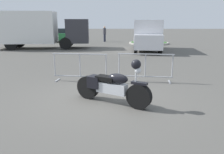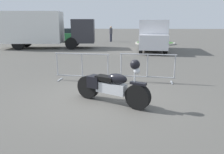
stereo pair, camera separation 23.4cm
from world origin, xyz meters
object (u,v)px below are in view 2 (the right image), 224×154
(parked_car_yellow, at_px, (41,35))
(parked_car_green, at_px, (69,35))
(pedestrian, at_px, (111,33))
(crowd_barrier_near, at_px, (82,67))
(crowd_barrier_far, at_px, (147,68))
(motorcycle, at_px, (111,86))
(parked_car_silver, at_px, (15,34))
(box_truck, at_px, (42,28))
(delivery_van, at_px, (153,34))

(parked_car_yellow, height_order, parked_car_green, parked_car_green)
(parked_car_green, xyz_separation_m, pedestrian, (4.85, -0.68, 0.20))
(crowd_barrier_near, relative_size, crowd_barrier_far, 1.00)
(motorcycle, height_order, pedestrian, pedestrian)
(crowd_barrier_near, xyz_separation_m, parked_car_silver, (-11.06, 17.20, 0.18))
(box_truck, relative_size, pedestrian, 4.66)
(motorcycle, height_order, parked_car_green, parked_car_green)
(crowd_barrier_near, xyz_separation_m, parked_car_yellow, (-7.86, 16.95, 0.16))
(delivery_van, bearing_deg, crowd_barrier_far, -2.95)
(crowd_barrier_near, bearing_deg, parked_car_green, 105.20)
(pedestrian, bearing_deg, parked_car_green, -161.07)
(crowd_barrier_far, height_order, parked_car_silver, parked_car_silver)
(box_truck, distance_m, pedestrian, 8.32)
(crowd_barrier_near, bearing_deg, crowd_barrier_far, 0.00)
(motorcycle, xyz_separation_m, delivery_van, (2.57, 11.33, 0.75))
(crowd_barrier_far, height_order, pedestrian, pedestrian)
(crowd_barrier_near, distance_m, parked_car_green, 17.82)
(crowd_barrier_near, distance_m, box_truck, 11.48)
(parked_car_yellow, bearing_deg, crowd_barrier_far, -156.23)
(parked_car_silver, bearing_deg, delivery_van, -126.20)
(box_truck, bearing_deg, delivery_van, -12.34)
(crowd_barrier_near, bearing_deg, delivery_van, 67.32)
(crowd_barrier_far, xyz_separation_m, box_truck, (-7.63, 10.19, 1.08))
(parked_car_silver, distance_m, pedestrian, 11.25)
(crowd_barrier_near, height_order, parked_car_yellow, parked_car_yellow)
(crowd_barrier_near, relative_size, delivery_van, 0.40)
(motorcycle, relative_size, parked_car_green, 0.48)
(crowd_barrier_near, xyz_separation_m, box_truck, (-5.18, 10.19, 1.08))
(parked_car_silver, height_order, parked_car_green, parked_car_silver)
(motorcycle, height_order, box_truck, box_truck)
(parked_car_silver, bearing_deg, crowd_barrier_near, -154.82)
(crowd_barrier_far, height_order, delivery_van, delivery_van)
(crowd_barrier_far, relative_size, parked_car_silver, 0.47)
(box_truck, relative_size, parked_car_green, 1.79)
(crowd_barrier_near, xyz_separation_m, delivery_van, (3.80, 9.08, 0.69))
(crowd_barrier_far, distance_m, pedestrian, 16.67)
(motorcycle, distance_m, crowd_barrier_near, 2.56)
(delivery_van, bearing_deg, parked_car_silver, -113.16)
(box_truck, distance_m, parked_car_silver, 9.19)
(crowd_barrier_far, height_order, parked_car_yellow, parked_car_yellow)
(crowd_barrier_far, relative_size, delivery_van, 0.40)
(parked_car_yellow, xyz_separation_m, parked_car_green, (3.19, 0.25, 0.01))
(motorcycle, xyz_separation_m, parked_car_yellow, (-9.09, 19.19, 0.22))
(delivery_van, bearing_deg, crowd_barrier_near, -17.19)
(motorcycle, bearing_deg, parked_car_silver, 151.32)
(pedestrian, bearing_deg, crowd_barrier_near, -63.73)
(pedestrian, bearing_deg, parked_car_silver, -156.60)
(parked_car_silver, relative_size, pedestrian, 2.63)
(parked_car_green, distance_m, pedestrian, 4.90)
(motorcycle, xyz_separation_m, parked_car_silver, (-12.28, 19.45, 0.24))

